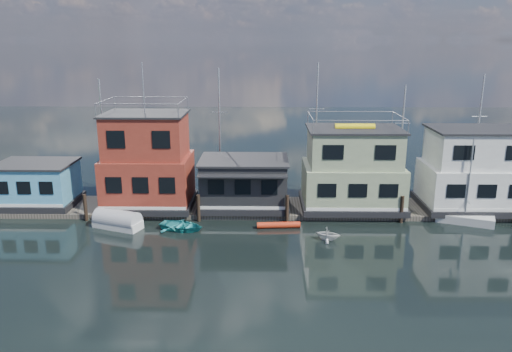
{
  "coord_description": "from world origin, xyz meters",
  "views": [
    {
      "loc": [
        1.2,
        -28.04,
        13.92
      ],
      "look_at": [
        0.5,
        12.0,
        3.0
      ],
      "focal_mm": 35.0,
      "sensor_mm": 36.0,
      "label": 1
    }
  ],
  "objects_px": {
    "houseboat_dark": "(244,183)",
    "day_sailer": "(465,218)",
    "tarp_runabout": "(118,221)",
    "houseboat_blue": "(37,184)",
    "houseboat_green": "(353,170)",
    "houseboat_white": "(474,171)",
    "dinghy_teal": "(182,226)",
    "dinghy_white": "(328,234)",
    "houseboat_red": "(148,163)",
    "red_kayak": "(279,225)"
  },
  "relations": [
    {
      "from": "red_kayak",
      "to": "tarp_runabout",
      "type": "xyz_separation_m",
      "value": [
        -12.35,
        -0.18,
        0.33
      ]
    },
    {
      "from": "red_kayak",
      "to": "tarp_runabout",
      "type": "relative_size",
      "value": 0.82
    },
    {
      "from": "houseboat_dark",
      "to": "houseboat_white",
      "type": "relative_size",
      "value": 0.88
    },
    {
      "from": "dinghy_white",
      "to": "dinghy_teal",
      "type": "relative_size",
      "value": 0.53
    },
    {
      "from": "houseboat_blue",
      "to": "dinghy_white",
      "type": "distance_m",
      "value": 24.71
    },
    {
      "from": "houseboat_dark",
      "to": "houseboat_green",
      "type": "height_order",
      "value": "houseboat_green"
    },
    {
      "from": "tarp_runabout",
      "to": "houseboat_white",
      "type": "bearing_deg",
      "value": 29.85
    },
    {
      "from": "day_sailer",
      "to": "houseboat_green",
      "type": "bearing_deg",
      "value": -176.87
    },
    {
      "from": "red_kayak",
      "to": "houseboat_red",
      "type": "bearing_deg",
      "value": 154.84
    },
    {
      "from": "houseboat_green",
      "to": "red_kayak",
      "type": "relative_size",
      "value": 2.54
    },
    {
      "from": "tarp_runabout",
      "to": "dinghy_teal",
      "type": "distance_m",
      "value": 5.0
    },
    {
      "from": "red_kayak",
      "to": "houseboat_green",
      "type": "bearing_deg",
      "value": 29.6
    },
    {
      "from": "houseboat_dark",
      "to": "tarp_runabout",
      "type": "xyz_separation_m",
      "value": [
        -9.54,
        -4.31,
        -1.85
      ]
    },
    {
      "from": "houseboat_red",
      "to": "dinghy_white",
      "type": "xyz_separation_m",
      "value": [
        14.28,
        -6.47,
        -3.62
      ]
    },
    {
      "from": "houseboat_blue",
      "to": "houseboat_dark",
      "type": "relative_size",
      "value": 0.86
    },
    {
      "from": "tarp_runabout",
      "to": "day_sailer",
      "type": "distance_m",
      "value": 27.07
    },
    {
      "from": "houseboat_red",
      "to": "tarp_runabout",
      "type": "xyz_separation_m",
      "value": [
        -1.54,
        -4.32,
        -3.53
      ]
    },
    {
      "from": "houseboat_red",
      "to": "day_sailer",
      "type": "distance_m",
      "value": 25.91
    },
    {
      "from": "dinghy_teal",
      "to": "dinghy_white",
      "type": "bearing_deg",
      "value": -82.16
    },
    {
      "from": "houseboat_white",
      "to": "dinghy_white",
      "type": "bearing_deg",
      "value": -153.03
    },
    {
      "from": "houseboat_dark",
      "to": "houseboat_white",
      "type": "bearing_deg",
      "value": 0.06
    },
    {
      "from": "houseboat_blue",
      "to": "dinghy_white",
      "type": "relative_size",
      "value": 3.5
    },
    {
      "from": "houseboat_blue",
      "to": "houseboat_green",
      "type": "height_order",
      "value": "houseboat_green"
    },
    {
      "from": "houseboat_blue",
      "to": "dinghy_teal",
      "type": "bearing_deg",
      "value": -20.05
    },
    {
      "from": "houseboat_blue",
      "to": "houseboat_green",
      "type": "bearing_deg",
      "value": 0.0
    },
    {
      "from": "houseboat_green",
      "to": "tarp_runabout",
      "type": "xyz_separation_m",
      "value": [
        -18.54,
        -4.32,
        -2.98
      ]
    },
    {
      "from": "day_sailer",
      "to": "houseboat_red",
      "type": "bearing_deg",
      "value": -164.88
    },
    {
      "from": "day_sailer",
      "to": "houseboat_white",
      "type": "bearing_deg",
      "value": 83.13
    },
    {
      "from": "houseboat_dark",
      "to": "houseboat_white",
      "type": "xyz_separation_m",
      "value": [
        19.0,
        0.02,
        1.12
      ]
    },
    {
      "from": "houseboat_blue",
      "to": "houseboat_red",
      "type": "height_order",
      "value": "houseboat_red"
    },
    {
      "from": "houseboat_blue",
      "to": "dinghy_teal",
      "type": "xyz_separation_m",
      "value": [
        12.95,
        -4.73,
        -1.85
      ]
    },
    {
      "from": "houseboat_green",
      "to": "houseboat_dark",
      "type": "bearing_deg",
      "value": -179.88
    },
    {
      "from": "houseboat_white",
      "to": "houseboat_blue",
      "type": "bearing_deg",
      "value": -180.0
    },
    {
      "from": "houseboat_dark",
      "to": "dinghy_white",
      "type": "distance_m",
      "value": 9.21
    },
    {
      "from": "day_sailer",
      "to": "houseboat_blue",
      "type": "bearing_deg",
      "value": -163.19
    },
    {
      "from": "houseboat_dark",
      "to": "dinghy_teal",
      "type": "xyz_separation_m",
      "value": [
        -4.55,
        -4.71,
        -2.06
      ]
    },
    {
      "from": "houseboat_dark",
      "to": "houseboat_white",
      "type": "distance_m",
      "value": 19.03
    },
    {
      "from": "houseboat_blue",
      "to": "dinghy_white",
      "type": "height_order",
      "value": "houseboat_blue"
    },
    {
      "from": "houseboat_red",
      "to": "dinghy_white",
      "type": "bearing_deg",
      "value": -24.37
    },
    {
      "from": "houseboat_green",
      "to": "tarp_runabout",
      "type": "relative_size",
      "value": 2.08
    },
    {
      "from": "houseboat_dark",
      "to": "day_sailer",
      "type": "height_order",
      "value": "day_sailer"
    },
    {
      "from": "houseboat_red",
      "to": "tarp_runabout",
      "type": "relative_size",
      "value": 2.94
    },
    {
      "from": "houseboat_blue",
      "to": "houseboat_green",
      "type": "relative_size",
      "value": 0.76
    },
    {
      "from": "red_kayak",
      "to": "dinghy_white",
      "type": "distance_m",
      "value": 4.19
    },
    {
      "from": "houseboat_dark",
      "to": "houseboat_green",
      "type": "relative_size",
      "value": 0.88
    },
    {
      "from": "houseboat_dark",
      "to": "dinghy_white",
      "type": "relative_size",
      "value": 4.05
    },
    {
      "from": "houseboat_blue",
      "to": "houseboat_white",
      "type": "bearing_deg",
      "value": 0.0
    },
    {
      "from": "houseboat_white",
      "to": "dinghy_white",
      "type": "xyz_separation_m",
      "value": [
        -12.72,
        -6.47,
        -3.06
      ]
    },
    {
      "from": "houseboat_red",
      "to": "tarp_runabout",
      "type": "bearing_deg",
      "value": -109.58
    },
    {
      "from": "houseboat_white",
      "to": "dinghy_teal",
      "type": "xyz_separation_m",
      "value": [
        -23.55,
        -4.73,
        -3.18
      ]
    }
  ]
}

